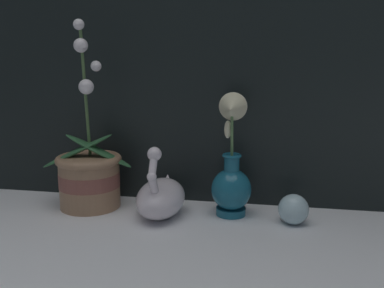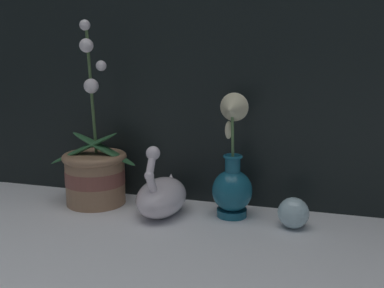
# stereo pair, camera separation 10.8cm
# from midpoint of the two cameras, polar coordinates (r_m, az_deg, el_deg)

# --- Properties ---
(ground_plane) EXTENTS (2.80, 2.80, 0.00)m
(ground_plane) POSITION_cam_midpoint_polar(r_m,az_deg,el_deg) (1.03, -0.84, -11.52)
(ground_plane) COLOR white
(orchid_potted_plant) EXTENTS (0.24, 0.17, 0.48)m
(orchid_potted_plant) POSITION_cam_midpoint_polar(r_m,az_deg,el_deg) (1.23, -9.76, -3.51)
(orchid_potted_plant) COLOR #9E7556
(orchid_potted_plant) RESTS_ON ground_plane
(swan_figurine) EXTENTS (0.12, 0.20, 0.19)m
(swan_figurine) POSITION_cam_midpoint_polar(r_m,az_deg,el_deg) (1.13, -1.11, -6.53)
(swan_figurine) COLOR white
(swan_figurine) RESTS_ON ground_plane
(blue_vase) EXTENTS (0.10, 0.11, 0.31)m
(blue_vase) POSITION_cam_midpoint_polar(r_m,az_deg,el_deg) (1.11, 7.89, -3.93)
(blue_vase) COLOR #195B75
(blue_vase) RESTS_ON ground_plane
(glass_sphere) EXTENTS (0.07, 0.07, 0.07)m
(glass_sphere) POSITION_cam_midpoint_polar(r_m,az_deg,el_deg) (1.10, 15.56, -8.48)
(glass_sphere) COLOR silver
(glass_sphere) RESTS_ON ground_plane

